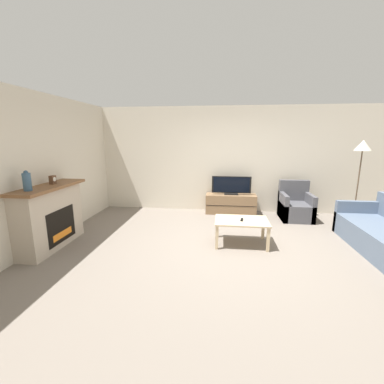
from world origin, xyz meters
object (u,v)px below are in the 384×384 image
Objects in this scene: armchair at (295,207)px; floor_lamp at (362,152)px; tv at (231,186)px; fireplace at (50,216)px; mantel_vase_left at (27,181)px; tv_stand at (231,204)px; mantel_clock at (53,180)px; remote at (242,220)px; coffee_table at (241,223)px.

floor_lamp is at bearing -17.40° from armchair.
fireplace is at bearing -142.53° from tv.
tv_stand is (3.20, 2.92, -1.02)m from mantel_vase_left.
remote is at bearing 6.02° from mantel_clock.
mantel_clock reaches higher than tv.
armchair is at bearing -10.81° from tv.
tv_stand is at bearing 102.31° from remote.
fireplace is at bearing -96.75° from mantel_clock.
mantel_vase_left reaches higher than remote.
coffee_table is (3.33, 0.36, -0.79)m from mantel_clock.
tv_stand is 1.41× the size of armchair.
mantel_vase_left is 0.33× the size of coffee_table.
mantel_clock is at bearing -156.75° from armchair.
coffee_table is at bearing -152.79° from floor_lamp.
mantel_vase_left is 3.56m from remote.
armchair is at bearing 24.68° from fireplace.
fireplace is at bearing -142.50° from tv_stand.
tv_stand is at bearing 42.33° from mantel_vase_left.
tv is 2.90m from floor_lamp.
armchair reaches higher than coffee_table.
tv is 0.53× the size of floor_lamp.
mantel_vase_left reaches higher than coffee_table.
fireplace is at bearing -155.32° from armchair.
fireplace is at bearing -162.83° from floor_lamp.
mantel_vase_left is at bearing -155.67° from remote.
armchair is (1.52, -0.29, 0.04)m from tv_stand.
mantel_vase_left is 0.32× the size of tv.
armchair is at bearing 162.60° from floor_lamp.
tv is (0.00, -0.00, 0.46)m from tv_stand.
mantel_vase_left is 0.25× the size of tv_stand.
fireplace is 3.39m from remote.
tv is at bearing 102.32° from remote.
tv_stand is 1.97m from coffee_table.
mantel_vase_left is at bearing -90.07° from mantel_clock.
coffee_table is (3.33, 0.96, -0.86)m from mantel_vase_left.
remote is (3.34, 0.35, -0.72)m from mantel_clock.
fireplace reaches higher than tv_stand.
tv_stand is 0.68× the size of floor_lamp.
fireplace is 3.39m from coffee_table.
tv is at bearing 169.19° from armchair.
fireplace is at bearing 92.16° from mantel_vase_left.
fireplace reaches higher than tv.
tv_stand is 0.46m from tv.
mantel_clock is 3.99m from tv.
mantel_vase_left is 4.37m from tv.
mantel_clock is at bearing 89.93° from mantel_vase_left.
tv_stand is 1.29× the size of tv.
tv_stand is at bearing 37.50° from fireplace.
mantel_clock is 0.17× the size of armchair.
mantel_vase_left reaches higher than tv_stand.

